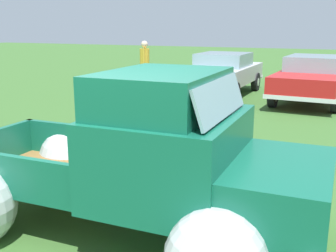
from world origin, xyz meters
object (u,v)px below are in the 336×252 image
at_px(show_car_1, 313,77).
at_px(lane_cone_1, 216,146).
at_px(show_car_0, 222,72).
at_px(spectator_0, 145,63).
at_px(vintage_pickup_truck, 149,173).

xyz_separation_m(show_car_1, lane_cone_1, (-1.04, -7.04, -0.48)).
bearing_deg(show_car_0, spectator_0, -77.00).
xyz_separation_m(show_car_0, spectator_0, (-2.71, -0.55, 0.27)).
height_order(spectator_0, lane_cone_1, spectator_0).
relative_size(spectator_0, lane_cone_1, 2.90).
relative_size(show_car_0, spectator_0, 2.46).
height_order(show_car_0, show_car_1, same).
bearing_deg(vintage_pickup_truck, spectator_0, 116.40).
distance_m(show_car_0, spectator_0, 2.78).
relative_size(vintage_pickup_truck, lane_cone_1, 7.34).
bearing_deg(show_car_1, lane_cone_1, -4.53).
relative_size(vintage_pickup_truck, show_car_0, 1.03).
distance_m(show_car_0, show_car_1, 3.00).
xyz_separation_m(show_car_0, lane_cone_1, (1.95, -7.19, -0.47)).
bearing_deg(vintage_pickup_truck, show_car_0, 101.24).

